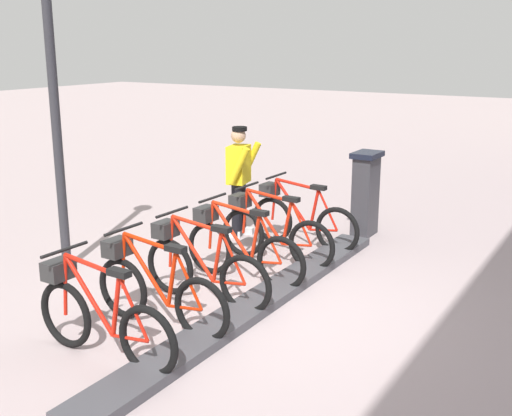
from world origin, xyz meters
The scene contains 11 objects.
ground_plane centered at (0.00, 0.00, 0.00)m, with size 60.00×60.00×0.00m, color #B29E9E.
dock_rail_base centered at (0.00, 0.00, 0.05)m, with size 0.44×5.55×0.10m, color #47474C.
payment_kiosk centered at (0.05, -3.22, 0.67)m, with size 0.36×0.52×1.28m.
bike_docked_0 centered at (0.62, -2.18, 0.43)m, with size 1.72×0.54×1.02m.
bike_docked_1 centered at (0.62, -1.38, 0.43)m, with size 1.72×0.54×1.02m.
bike_docked_2 centered at (0.62, -0.59, 0.43)m, with size 1.72×0.54×1.02m.
bike_docked_3 centered at (0.62, 0.20, 0.43)m, with size 1.72×0.54×1.02m.
bike_docked_4 centered at (0.62, 0.99, 0.43)m, with size 1.72×0.54×1.02m.
bike_docked_5 centered at (0.62, 1.78, 0.43)m, with size 1.72×0.54×1.02m.
worker_near_rack centered at (1.66, -2.20, 0.91)m, with size 0.50×0.68×1.66m.
lamp_post centered at (2.81, 0.19, 2.58)m, with size 0.32×0.32×3.94m.
Camera 1 is at (-3.44, 5.65, 2.87)m, focal length 44.89 mm.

